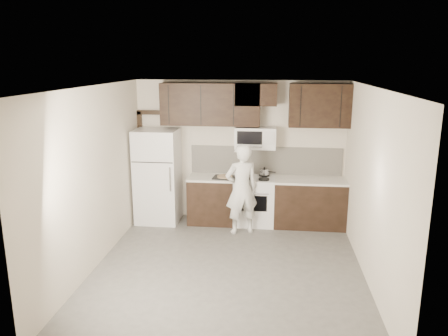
% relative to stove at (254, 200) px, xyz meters
% --- Properties ---
extents(floor, '(4.50, 4.50, 0.00)m').
position_rel_stove_xyz_m(floor, '(-0.30, -1.94, -0.46)').
color(floor, '#53504E').
rests_on(floor, ground).
extents(back_wall, '(4.00, 0.00, 4.00)m').
position_rel_stove_xyz_m(back_wall, '(-0.30, 0.31, 0.89)').
color(back_wall, beige).
rests_on(back_wall, ground).
extents(ceiling, '(4.50, 4.50, 0.00)m').
position_rel_stove_xyz_m(ceiling, '(-0.30, -1.94, 2.24)').
color(ceiling, white).
rests_on(ceiling, back_wall).
extents(counter_run, '(2.95, 0.64, 0.91)m').
position_rel_stove_xyz_m(counter_run, '(0.30, 0.00, -0.00)').
color(counter_run, black).
rests_on(counter_run, floor).
extents(stove, '(0.76, 0.66, 0.94)m').
position_rel_stove_xyz_m(stove, '(0.00, 0.00, 0.00)').
color(stove, silver).
rests_on(stove, floor).
extents(backsplash, '(2.90, 0.02, 0.54)m').
position_rel_stove_xyz_m(backsplash, '(0.20, 0.30, 0.72)').
color(backsplash, beige).
rests_on(backsplash, counter_run).
extents(upper_cabinets, '(3.48, 0.35, 0.78)m').
position_rel_stove_xyz_m(upper_cabinets, '(-0.09, 0.14, 1.82)').
color(upper_cabinets, black).
rests_on(upper_cabinets, back_wall).
extents(microwave, '(0.76, 0.42, 0.40)m').
position_rel_stove_xyz_m(microwave, '(-0.00, 0.12, 1.19)').
color(microwave, silver).
rests_on(microwave, upper_cabinets).
extents(refrigerator, '(0.80, 0.76, 1.80)m').
position_rel_stove_xyz_m(refrigerator, '(-1.85, -0.05, 0.44)').
color(refrigerator, silver).
rests_on(refrigerator, floor).
extents(door_trim, '(0.50, 0.08, 2.12)m').
position_rel_stove_xyz_m(door_trim, '(-2.22, 0.27, 0.79)').
color(door_trim, black).
rests_on(door_trim, floor).
extents(saucepan, '(0.31, 0.18, 0.17)m').
position_rel_stove_xyz_m(saucepan, '(0.18, 0.15, 0.52)').
color(saucepan, silver).
rests_on(saucepan, stove).
extents(baking_tray, '(0.45, 0.36, 0.02)m').
position_rel_stove_xyz_m(baking_tray, '(-0.55, -0.10, 0.46)').
color(baking_tray, black).
rests_on(baking_tray, counter_run).
extents(pizza, '(0.31, 0.31, 0.02)m').
position_rel_stove_xyz_m(pizza, '(-0.55, -0.10, 0.48)').
color(pizza, '#CCB889').
rests_on(pizza, baking_tray).
extents(person, '(0.70, 0.59, 1.64)m').
position_rel_stove_xyz_m(person, '(-0.21, -0.49, 0.36)').
color(person, white).
rests_on(person, floor).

